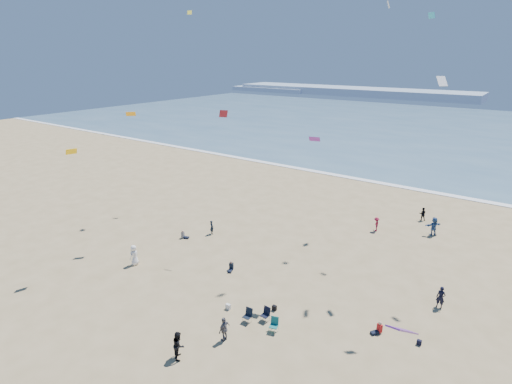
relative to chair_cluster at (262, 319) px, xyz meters
The scene contains 11 objects.
ocean 85.57m from the chair_cluster, 90.97° to the left, with size 220.00×100.00×0.06m, color #476B84.
surf_line 35.59m from the chair_cluster, 92.33° to the left, with size 220.00×1.20×0.08m, color white.
headland_far 171.91m from the chair_cluster, 110.94° to the left, with size 110.00×20.00×3.20m, color #7A8EA8.
headland_near 185.71m from the chair_cluster, 123.11° to the left, with size 40.00×14.00×2.00m, color #7A8EA8.
standing_flyers 10.51m from the chair_cluster, 66.07° to the left, with size 29.84×31.94×1.89m.
seated_group 1.10m from the chair_cluster, 132.09° to the right, with size 22.10×17.78×0.84m.
chair_cluster is the anchor object (origin of this frame).
white_tote 2.98m from the chair_cluster, behind, with size 0.35×0.20×0.40m, color silver.
black_backpack 1.90m from the chair_cluster, 96.22° to the left, with size 0.30×0.22×0.38m, color black.
navy_bag 10.01m from the chair_cluster, 24.31° to the left, with size 0.28×0.18×0.34m, color black.
kites_aloft 16.40m from the chair_cluster, 27.16° to the left, with size 38.68×34.93×25.68m.
Camera 1 is at (14.15, -9.05, 17.14)m, focal length 28.00 mm.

